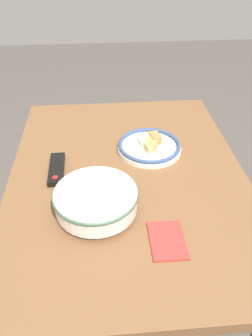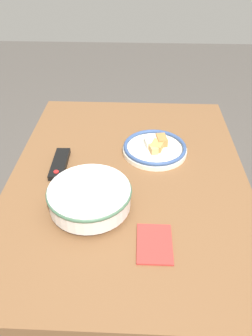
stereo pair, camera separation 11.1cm
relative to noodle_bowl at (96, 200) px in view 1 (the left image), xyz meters
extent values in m
plane|color=#4C4742|center=(0.18, -0.11, -0.78)|extent=(8.00, 8.00, 0.00)
cube|color=brown|center=(0.18, -0.11, -0.07)|extent=(1.12, 0.83, 0.04)
cylinder|color=brown|center=(0.66, -0.46, -0.44)|extent=(0.06, 0.06, 0.70)
cylinder|color=brown|center=(0.66, 0.23, -0.44)|extent=(0.06, 0.06, 0.70)
cylinder|color=silver|center=(0.00, 0.00, -0.04)|extent=(0.11, 0.11, 0.01)
cylinder|color=silver|center=(0.00, 0.00, 0.00)|extent=(0.25, 0.25, 0.06)
cylinder|color=#B75B23|center=(0.00, 0.00, -0.01)|extent=(0.22, 0.22, 0.06)
torus|color=#42664C|center=(0.00, 0.00, 0.02)|extent=(0.26, 0.26, 0.01)
cylinder|color=silver|center=(0.32, -0.21, -0.04)|extent=(0.25, 0.25, 0.02)
torus|color=#334C7F|center=(0.32, -0.21, -0.02)|extent=(0.24, 0.24, 0.01)
cube|color=tan|center=(0.29, -0.20, -0.02)|extent=(0.05, 0.04, 0.02)
cube|color=tan|center=(0.35, -0.19, -0.02)|extent=(0.04, 0.04, 0.02)
cube|color=tan|center=(0.31, -0.22, -0.02)|extent=(0.07, 0.06, 0.03)
cube|color=silver|center=(0.37, -0.20, -0.02)|extent=(0.03, 0.04, 0.02)
cube|color=#B2753D|center=(0.35, -0.23, -0.01)|extent=(0.06, 0.05, 0.03)
cube|color=silver|center=(0.34, -0.20, -0.02)|extent=(0.07, 0.07, 0.02)
cube|color=black|center=(0.21, 0.14, -0.04)|extent=(0.18, 0.06, 0.02)
cylinder|color=red|center=(0.15, 0.14, -0.03)|extent=(0.02, 0.02, 0.00)
cube|color=#B2332D|center=(-0.13, -0.19, -0.04)|extent=(0.14, 0.10, 0.01)
camera|label=1|loc=(-0.72, -0.03, 0.67)|focal=35.00mm
camera|label=2|loc=(-0.73, -0.14, 0.67)|focal=35.00mm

